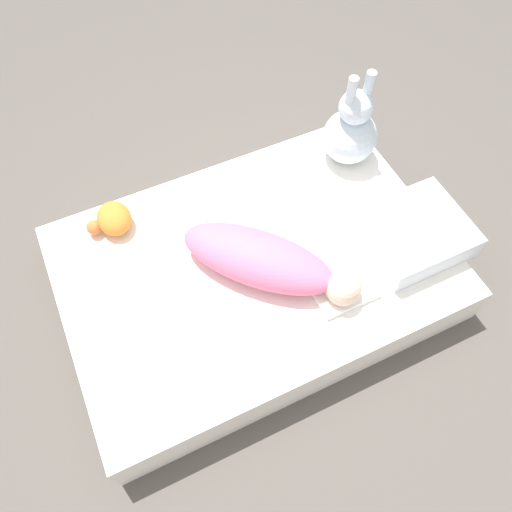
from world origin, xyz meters
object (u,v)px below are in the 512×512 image
Objects in this scene: swaddled_baby at (266,261)px; turtle_plush at (112,219)px; pillow at (414,233)px; bunny_plush at (351,131)px.

turtle_plush is at bearing -177.43° from swaddled_baby.
pillow is at bearing 35.29° from swaddled_baby.
bunny_plush is 0.87m from turtle_plush.
bunny_plush is (-0.48, -0.32, 0.06)m from swaddled_baby.
turtle_plush is at bearing -28.47° from pillow.
swaddled_baby is 1.40× the size of bunny_plush.
bunny_plush reaches higher than turtle_plush.
bunny_plush is at bearing 80.13° from swaddled_baby.
bunny_plush is at bearing -89.52° from pillow.
swaddled_baby is 0.49m from pillow.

